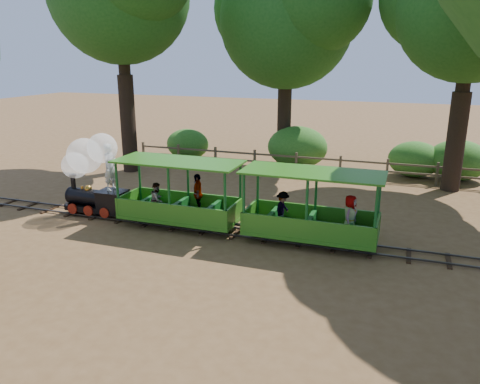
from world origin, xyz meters
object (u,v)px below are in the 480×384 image
(carriage_front, at_px, (180,202))
(carriage_rear, at_px, (312,217))
(locomotive, at_px, (91,168))
(fence, at_px, (318,163))

(carriage_front, height_order, carriage_rear, same)
(locomotive, bearing_deg, carriage_front, -1.16)
(carriage_rear, relative_size, fence, 0.22)
(carriage_front, bearing_deg, fence, 70.03)
(carriage_rear, bearing_deg, carriage_front, 179.83)
(locomotive, xyz_separation_m, fence, (6.21, 7.92, -1.04))
(locomotive, distance_m, carriage_front, 3.41)
(carriage_front, bearing_deg, locomotive, 178.84)
(locomotive, height_order, carriage_front, locomotive)
(carriage_front, xyz_separation_m, fence, (2.90, 7.99, -0.25))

